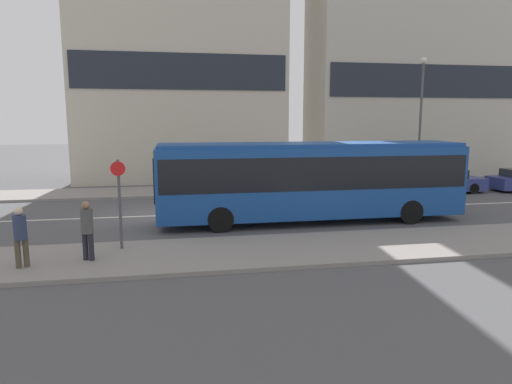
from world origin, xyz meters
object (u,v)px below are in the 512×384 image
object	(u,v)px
parked_car_0	(442,181)
bus_stop_sign	(119,197)
city_bus	(311,177)
street_lamp	(421,110)
pedestrian_near_stop	(20,233)
pedestrian_down_pavement	(87,227)

from	to	relation	value
parked_car_0	bus_stop_sign	world-z (taller)	bus_stop_sign
parked_car_0	bus_stop_sign	xyz separation A→B (m)	(-16.57, -8.90, 1.12)
city_bus	bus_stop_sign	bearing A→B (deg)	-155.43
bus_stop_sign	street_lamp	xyz separation A→B (m)	(15.91, 10.39, 2.89)
pedestrian_near_stop	pedestrian_down_pavement	bearing A→B (deg)	168.28
city_bus	pedestrian_near_stop	xyz separation A→B (m)	(-9.52, -4.53, -0.76)
bus_stop_sign	street_lamp	distance (m)	19.22
parked_car_0	street_lamp	size ratio (longest dim) A/B	0.62
pedestrian_down_pavement	pedestrian_near_stop	bearing A→B (deg)	-140.29
parked_car_0	pedestrian_down_pavement	bearing A→B (deg)	-150.18
parked_car_0	pedestrian_near_stop	distance (m)	21.64
bus_stop_sign	street_lamp	size ratio (longest dim) A/B	0.37
parked_car_0	street_lamp	distance (m)	4.33
pedestrian_near_stop	parked_car_0	bearing A→B (deg)	-175.31
pedestrian_near_stop	pedestrian_down_pavement	distance (m)	1.69
street_lamp	pedestrian_near_stop	bearing A→B (deg)	-147.27
city_bus	pedestrian_near_stop	world-z (taller)	city_bus
parked_car_0	pedestrian_down_pavement	distance (m)	20.03
pedestrian_near_stop	bus_stop_sign	world-z (taller)	bus_stop_sign
street_lamp	city_bus	bearing A→B (deg)	-140.56
city_bus	bus_stop_sign	size ratio (longest dim) A/B	4.41
parked_car_0	street_lamp	bearing A→B (deg)	114.15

